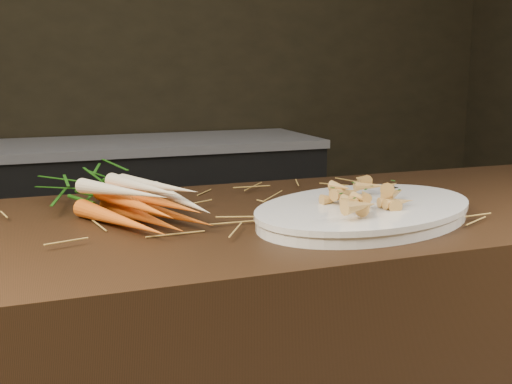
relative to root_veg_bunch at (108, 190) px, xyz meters
The scene contains 6 objects.
back_counter 1.86m from the root_veg_bunch, 79.32° to the left, with size 1.82×0.62×0.84m.
straw_bedding 0.13m from the root_veg_bunch, 75.93° to the right, with size 1.40×0.60×0.02m, color #AF8A40, non-canonical shape.
root_veg_bunch is the anchor object (origin of this frame).
serving_platter 0.51m from the root_veg_bunch, 27.14° to the right, with size 0.49×0.33×0.03m, color white, non-canonical shape.
roasted_veg_heap 0.51m from the root_veg_bunch, 27.14° to the right, with size 0.24×0.18×0.05m, color gold, non-canonical shape.
serving_fork 0.65m from the root_veg_bunch, 16.69° to the right, with size 0.02×0.19×0.00m, color silver.
Camera 1 is at (-0.20, -0.87, 1.20)m, focal length 45.00 mm.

